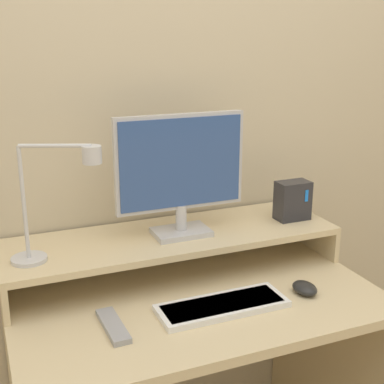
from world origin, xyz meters
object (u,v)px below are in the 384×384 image
Objects in this scene: keyboard at (222,306)px; remote_control at (113,326)px; desk_lamp at (56,200)px; monitor at (181,170)px; router_dock at (293,200)px; mouse at (305,288)px.

keyboard reaches higher than remote_control.
keyboard is (0.42, -0.23, -0.30)m from desk_lamp.
monitor is 0.53m from remote_control.
keyboard is at bearing -145.42° from router_dock.
remote_control is (-0.60, 0.02, -0.01)m from mouse.
monitor is 0.44m from keyboard.
monitor is at bearing 8.73° from desk_lamp.
router_dock reaches higher than mouse.
router_dock is at bearing 65.67° from mouse.
desk_lamp is at bearing -171.27° from monitor.
router_dock is 0.36× the size of keyboard.
desk_lamp reaches higher than router_dock.
desk_lamp is at bearing -176.37° from router_dock.
keyboard is at bearing -87.14° from monitor.
desk_lamp is 0.39m from remote_control.
keyboard is (0.01, -0.29, -0.34)m from monitor.
monitor is 1.12× the size of keyboard.
router_dock reaches higher than remote_control.
desk_lamp is at bearing 151.35° from keyboard.
keyboard is at bearing 178.12° from mouse.
mouse is at bearing -18.88° from desk_lamp.
keyboard is at bearing -2.77° from remote_control.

